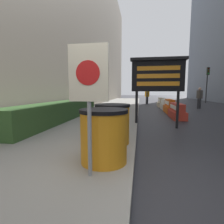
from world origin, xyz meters
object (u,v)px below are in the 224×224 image
Objects in this scene: barrel_drum_foreground at (104,136)px; pedestrian_passerby at (199,96)px; jersey_barrier_cream at (161,103)px; traffic_cone_mid at (176,109)px; pedestrian_worker at (147,95)px; traffic_light_near_curb at (147,77)px; message_board at (158,76)px; jersey_barrier_red_striped at (177,112)px; warning_sign at (89,86)px; jersey_barrier_orange_far at (169,107)px; barrel_drum_middle at (112,124)px; traffic_light_far_side at (208,77)px; traffic_cone_near at (164,103)px; jersey_barrier_white at (165,105)px.

pedestrian_passerby reaches higher than barrel_drum_foreground.
traffic_cone_mid is (0.25, -5.34, -0.04)m from jersey_barrier_cream.
pedestrian_worker is at bearing 108.26° from jersey_barrier_cream.
traffic_cone_mid is at bearing -80.44° from traffic_light_near_curb.
pedestrian_worker is 0.96× the size of pedestrian_passerby.
message_board is 1.33× the size of jersey_barrier_red_striped.
pedestrian_passerby reaches higher than pedestrian_worker.
jersey_barrier_red_striped is (2.60, 7.01, -1.13)m from warning_sign.
message_board is 1.32× the size of jersey_barrier_orange_far.
jersey_barrier_cream is at bearing -112.55° from pedestrian_worker.
barrel_drum_middle is at bearing -108.27° from jersey_barrier_orange_far.
pedestrian_passerby is at bearing 63.28° from message_board.
jersey_barrier_orange_far reaches higher than traffic_cone_mid.
traffic_light_far_side reaches higher than warning_sign.
traffic_light_far_side reaches higher than jersey_barrier_cream.
traffic_light_near_curb is at bearing 106.78° from traffic_cone_near.
barrel_drum_foreground is 12.98m from pedestrian_passerby.
pedestrian_worker is (1.41, 15.54, 0.32)m from barrel_drum_middle.
warning_sign reaches higher than barrel_drum_foreground.
jersey_barrier_orange_far is at bearing -122.67° from pedestrian_worker.
jersey_barrier_cream is at bearing 90.00° from jersey_barrier_orange_far.
jersey_barrier_red_striped is at bearing 69.64° from warning_sign.
barrel_drum_foreground is 0.47× the size of jersey_barrier_red_striped.
barrel_drum_middle is 15.61m from pedestrian_worker.
barrel_drum_foreground is 1.21× the size of traffic_cone_near.
jersey_barrier_red_striped is 0.97× the size of jersey_barrier_white.
barrel_drum_foreground is 9.16m from jersey_barrier_orange_far.
traffic_light_far_side is at bearing -22.01° from pedestrian_worker.
traffic_light_far_side reaches higher than message_board.
traffic_light_far_side is 7.54m from pedestrian_worker.
traffic_cone_near is at bearing 84.60° from jersey_barrier_white.
traffic_light_far_side is at bearing 65.11° from message_board.
jersey_barrier_orange_far is 2.56× the size of traffic_cone_near.
jersey_barrier_white is at bearing -125.92° from traffic_light_far_side.
jersey_barrier_red_striped is 5.65m from traffic_cone_near.
jersey_barrier_white is 1.06m from traffic_cone_near.
message_board is at bearing -114.89° from traffic_light_far_side.
traffic_cone_mid is 12.66m from traffic_light_far_side.
message_board reaches higher than jersey_barrier_cream.
message_board reaches higher than jersey_barrier_orange_far.
pedestrian_passerby reaches higher than jersey_barrier_red_striped.
traffic_cone_near is at bearing 88.99° from jersey_barrier_red_striped.
traffic_cone_near is at bearing 71.70° from pedestrian_passerby.
jersey_barrier_cream is (2.50, 13.26, -0.28)m from barrel_drum_foreground.
jersey_barrier_orange_far is 3.07× the size of traffic_cone_mid.
jersey_barrier_cream reaches higher than jersey_barrier_red_striped.
jersey_barrier_red_striped is at bearing 64.60° from barrel_drum_middle.
pedestrian_worker is (-1.12, 3.41, 0.60)m from jersey_barrier_cream.
traffic_light_near_curb is (-1.17, 3.06, 2.56)m from jersey_barrier_cream.
pedestrian_worker reaches higher than jersey_barrier_red_striped.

